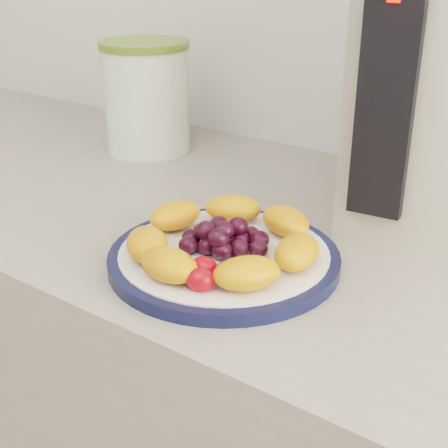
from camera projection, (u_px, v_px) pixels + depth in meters
The scene contains 6 objects.
plate_rim at pixel (224, 258), 0.70m from camera, with size 0.26×0.26×0.01m, color #11173A.
plate_face at pixel (224, 258), 0.70m from camera, with size 0.24×0.24×0.02m, color white.
canister at pixel (147, 101), 1.06m from camera, with size 0.15×0.15×0.17m, color #4B6B1F.
canister_lid at pixel (144, 45), 1.03m from camera, with size 0.15×0.15×0.01m, color olive.
appliance_panel at pixel (386, 99), 0.66m from camera, with size 0.06×0.02×0.26m, color black.
fruit_plate at pixel (222, 239), 0.69m from camera, with size 0.22×0.22×0.04m.
Camera 1 is at (0.40, 0.55, 1.23)m, focal length 50.00 mm.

